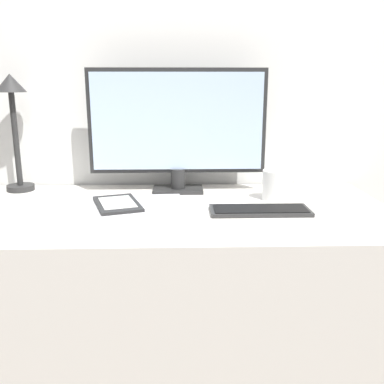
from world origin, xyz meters
name	(u,v)px	position (x,y,z in m)	size (l,w,h in m)	color
wall_back	(175,59)	(0.00, 0.58, 1.20)	(3.60, 0.05, 2.40)	silver
desk	(177,316)	(0.00, 0.21, 0.37)	(1.33, 0.65, 0.74)	silver
monitor	(177,127)	(0.01, 0.43, 0.97)	(0.62, 0.11, 0.43)	#262626
keyboard	(260,210)	(0.25, 0.16, 0.75)	(0.30, 0.11, 0.01)	#282828
laptop	(125,207)	(-0.15, 0.20, 0.75)	(0.36, 0.26, 0.02)	silver
ereader	(117,204)	(-0.18, 0.20, 0.76)	(0.18, 0.22, 0.01)	black
desk_lamp	(13,111)	(-0.56, 0.46, 1.02)	(0.11, 0.11, 0.41)	#282828
coffee_mug	(275,185)	(0.33, 0.31, 0.79)	(0.11, 0.08, 0.10)	white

